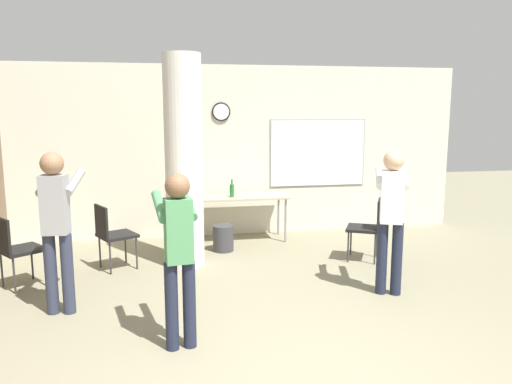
{
  "coord_description": "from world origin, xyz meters",
  "views": [
    {
      "loc": [
        -1.04,
        -3.16,
        2.09
      ],
      "look_at": [
        0.04,
        2.58,
        1.12
      ],
      "focal_mm": 35.0,
      "sensor_mm": 36.0,
      "label": 1
    }
  ],
  "objects_px": {
    "chair_near_pillar": "(112,232)",
    "person_playing_side": "(391,210)",
    "chair_mid_room": "(369,225)",
    "bottle_on_table": "(232,190)",
    "person_playing_front": "(178,247)",
    "folding_table": "(237,199)",
    "person_watching_back": "(57,220)",
    "chair_by_left_wall": "(15,246)"
  },
  "relations": [
    {
      "from": "chair_mid_room",
      "to": "person_playing_front",
      "type": "distance_m",
      "value": 3.44
    },
    {
      "from": "bottle_on_table",
      "to": "person_playing_side",
      "type": "distance_m",
      "value": 2.93
    },
    {
      "from": "person_watching_back",
      "to": "person_playing_side",
      "type": "relative_size",
      "value": 1.02
    },
    {
      "from": "chair_near_pillar",
      "to": "person_playing_front",
      "type": "distance_m",
      "value": 2.53
    },
    {
      "from": "bottle_on_table",
      "to": "person_playing_side",
      "type": "xyz_separation_m",
      "value": [
        1.45,
        -2.54,
        0.13
      ]
    },
    {
      "from": "person_playing_side",
      "to": "person_watching_back",
      "type": "bearing_deg",
      "value": 178.18
    },
    {
      "from": "folding_table",
      "to": "person_playing_front",
      "type": "height_order",
      "value": "person_playing_front"
    },
    {
      "from": "person_playing_side",
      "to": "chair_mid_room",
      "type": "bearing_deg",
      "value": 77.32
    },
    {
      "from": "person_playing_front",
      "to": "person_watching_back",
      "type": "bearing_deg",
      "value": 139.77
    },
    {
      "from": "chair_near_pillar",
      "to": "chair_mid_room",
      "type": "relative_size",
      "value": 1.0
    },
    {
      "from": "person_playing_side",
      "to": "person_playing_front",
      "type": "bearing_deg",
      "value": -159.62
    },
    {
      "from": "chair_mid_room",
      "to": "chair_near_pillar",
      "type": "bearing_deg",
      "value": 176.12
    },
    {
      "from": "folding_table",
      "to": "person_playing_side",
      "type": "relative_size",
      "value": 0.98
    },
    {
      "from": "person_watching_back",
      "to": "folding_table",
      "type": "bearing_deg",
      "value": 48.58
    },
    {
      "from": "bottle_on_table",
      "to": "person_watching_back",
      "type": "distance_m",
      "value": 3.23
    },
    {
      "from": "chair_by_left_wall",
      "to": "person_playing_front",
      "type": "bearing_deg",
      "value": -45.25
    },
    {
      "from": "person_watching_back",
      "to": "person_playing_front",
      "type": "bearing_deg",
      "value": -40.23
    },
    {
      "from": "chair_mid_room",
      "to": "person_playing_side",
      "type": "distance_m",
      "value": 1.35
    },
    {
      "from": "bottle_on_table",
      "to": "person_playing_front",
      "type": "distance_m",
      "value": 3.56
    },
    {
      "from": "person_playing_front",
      "to": "folding_table",
      "type": "bearing_deg",
      "value": 73.69
    },
    {
      "from": "chair_mid_room",
      "to": "bottle_on_table",
      "type": "bearing_deg",
      "value": 143.01
    },
    {
      "from": "chair_mid_room",
      "to": "person_playing_side",
      "type": "relative_size",
      "value": 0.53
    },
    {
      "from": "chair_by_left_wall",
      "to": "chair_near_pillar",
      "type": "bearing_deg",
      "value": 25.93
    },
    {
      "from": "chair_mid_room",
      "to": "person_playing_side",
      "type": "bearing_deg",
      "value": -102.68
    },
    {
      "from": "chair_near_pillar",
      "to": "chair_mid_room",
      "type": "distance_m",
      "value": 3.47
    },
    {
      "from": "bottle_on_table",
      "to": "chair_near_pillar",
      "type": "relative_size",
      "value": 0.32
    },
    {
      "from": "chair_mid_room",
      "to": "person_watching_back",
      "type": "height_order",
      "value": "person_watching_back"
    },
    {
      "from": "chair_near_pillar",
      "to": "person_playing_side",
      "type": "height_order",
      "value": "person_playing_side"
    },
    {
      "from": "folding_table",
      "to": "person_playing_front",
      "type": "relative_size",
      "value": 1.03
    },
    {
      "from": "chair_near_pillar",
      "to": "chair_by_left_wall",
      "type": "height_order",
      "value": "same"
    },
    {
      "from": "folding_table",
      "to": "chair_near_pillar",
      "type": "bearing_deg",
      "value": -147.69
    },
    {
      "from": "person_playing_side",
      "to": "chair_near_pillar",
      "type": "bearing_deg",
      "value": 155.22
    },
    {
      "from": "folding_table",
      "to": "bottle_on_table",
      "type": "relative_size",
      "value": 5.75
    },
    {
      "from": "chair_near_pillar",
      "to": "chair_mid_room",
      "type": "xyz_separation_m",
      "value": [
        3.47,
        -0.24,
        0.0
      ]
    },
    {
      "from": "person_playing_side",
      "to": "chair_by_left_wall",
      "type": "bearing_deg",
      "value": 167.17
    },
    {
      "from": "bottle_on_table",
      "to": "person_playing_side",
      "type": "relative_size",
      "value": 0.17
    },
    {
      "from": "folding_table",
      "to": "chair_near_pillar",
      "type": "xyz_separation_m",
      "value": [
        -1.82,
        -1.15,
        -0.16
      ]
    },
    {
      "from": "chair_by_left_wall",
      "to": "chair_mid_room",
      "type": "xyz_separation_m",
      "value": [
        4.51,
        0.27,
        0.0
      ]
    },
    {
      "from": "chair_near_pillar",
      "to": "person_playing_front",
      "type": "xyz_separation_m",
      "value": [
        0.79,
        -2.36,
        0.41
      ]
    },
    {
      "from": "folding_table",
      "to": "person_watching_back",
      "type": "distance_m",
      "value": 3.36
    },
    {
      "from": "chair_mid_room",
      "to": "person_playing_front",
      "type": "bearing_deg",
      "value": -141.49
    },
    {
      "from": "bottle_on_table",
      "to": "chair_by_left_wall",
      "type": "relative_size",
      "value": 0.32
    }
  ]
}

